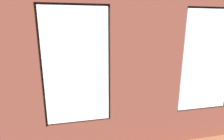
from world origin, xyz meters
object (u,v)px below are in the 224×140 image
(table_plant_small, at_px, (97,76))
(cup_ceramic, at_px, (84,79))
(potted_plant_beside_window_right, at_px, (60,113))
(potted_plant_foreground_right, at_px, (41,70))
(potted_plant_mid_room_small, at_px, (122,74))
(coffee_table, at_px, (97,80))
(tv_flatscreen, at_px, (21,71))
(papasan_chair, at_px, (93,70))
(remote_gray, at_px, (101,80))
(couch_by_window, at_px, (139,112))
(potted_plant_by_left_couch, at_px, (158,72))
(potted_plant_corner_near_left, at_px, (161,62))
(couch_left, at_px, (187,83))
(potted_plant_between_couches, at_px, (193,86))
(media_console, at_px, (24,90))

(table_plant_small, bearing_deg, cup_ceramic, 15.63)
(potted_plant_beside_window_right, height_order, potted_plant_foreground_right, potted_plant_foreground_right)
(table_plant_small, height_order, potted_plant_mid_room_small, table_plant_small)
(coffee_table, distance_m, tv_flatscreen, 2.43)
(cup_ceramic, height_order, papasan_chair, papasan_chair)
(remote_gray, height_order, potted_plant_mid_room_small, potted_plant_mid_room_small)
(couch_by_window, bearing_deg, tv_flatscreen, -37.69)
(potted_plant_by_left_couch, bearing_deg, coffee_table, 15.00)
(coffee_table, distance_m, potted_plant_beside_window_right, 2.65)
(cup_ceramic, relative_size, potted_plant_mid_room_small, 0.16)
(potted_plant_beside_window_right, bearing_deg, potted_plant_corner_near_left, -137.12)
(tv_flatscreen, relative_size, potted_plant_by_left_couch, 2.22)
(couch_by_window, height_order, couch_left, same)
(tv_flatscreen, height_order, potted_plant_corner_near_left, tv_flatscreen)
(couch_by_window, xyz_separation_m, potted_plant_between_couches, (-1.35, -0.06, 0.50))
(couch_by_window, distance_m, couch_left, 2.84)
(couch_by_window, height_order, potted_plant_corner_near_left, potted_plant_corner_near_left)
(couch_left, height_order, table_plant_small, couch_left)
(couch_by_window, height_order, potted_plant_beside_window_right, potted_plant_beside_window_right)
(coffee_table, xyz_separation_m, papasan_chair, (0.01, -1.35, 0.04))
(potted_plant_mid_room_small, bearing_deg, couch_left, 147.46)
(remote_gray, height_order, potted_plant_by_left_couch, potted_plant_by_left_couch)
(media_console, xyz_separation_m, potted_plant_mid_room_small, (-3.42, -0.51, 0.22))
(media_console, bearing_deg, couch_left, 172.18)
(potted_plant_corner_near_left, height_order, potted_plant_between_couches, potted_plant_between_couches)
(couch_by_window, relative_size, potted_plant_beside_window_right, 1.69)
(couch_by_window, relative_size, cup_ceramic, 16.94)
(couch_left, relative_size, potted_plant_beside_window_right, 1.85)
(cup_ceramic, relative_size, tv_flatscreen, 0.09)
(potted_plant_foreground_right, relative_size, potted_plant_by_left_couch, 1.95)
(potted_plant_corner_near_left, relative_size, potted_plant_by_left_couch, 1.89)
(remote_gray, xyz_separation_m, potted_plant_mid_room_small, (-0.92, -0.65, -0.02))
(cup_ceramic, height_order, potted_plant_by_left_couch, cup_ceramic)
(remote_gray, bearing_deg, potted_plant_between_couches, 29.85)
(papasan_chair, relative_size, potted_plant_by_left_couch, 2.02)
(couch_left, relative_size, media_console, 1.88)
(cup_ceramic, height_order, tv_flatscreen, tv_flatscreen)
(couch_by_window, relative_size, coffee_table, 1.18)
(remote_gray, relative_size, potted_plant_between_couches, 0.12)
(coffee_table, xyz_separation_m, remote_gray, (-0.12, 0.13, 0.06))
(remote_gray, height_order, potted_plant_between_couches, potted_plant_between_couches)
(table_plant_small, bearing_deg, media_console, -0.27)
(potted_plant_mid_room_small, bearing_deg, potted_plant_corner_near_left, -155.50)
(potted_plant_beside_window_right, distance_m, potted_plant_foreground_right, 3.98)
(potted_plant_by_left_couch, xyz_separation_m, potted_plant_between_couches, (0.60, 2.97, 0.46))
(coffee_table, relative_size, potted_plant_mid_room_small, 2.36)
(couch_by_window, relative_size, potted_plant_foreground_right, 1.69)
(couch_left, height_order, remote_gray, couch_left)
(couch_by_window, xyz_separation_m, potted_plant_beside_window_right, (1.71, 0.09, 0.22))
(potted_plant_by_left_couch, height_order, potted_plant_between_couches, potted_plant_between_couches)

